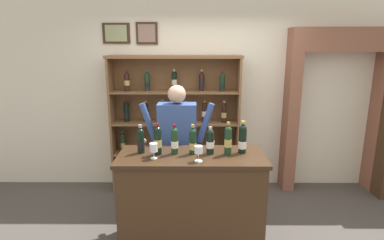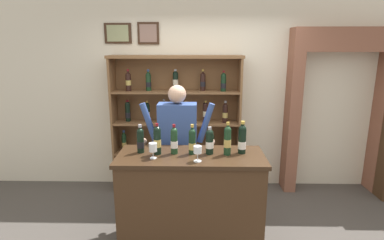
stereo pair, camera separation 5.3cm
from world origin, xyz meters
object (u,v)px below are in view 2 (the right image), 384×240
tasting_bottle_riserva (242,139)px  wine_glass_left (153,148)px  tasting_bottle_vin_santo (192,141)px  tasting_counter (191,202)px  tasting_bottle_bianco (157,140)px  tasting_bottle_prosecco (227,140)px  wine_glass_center (198,150)px  tasting_bottle_super_tuscan (174,140)px  shopkeeper (178,138)px  wine_shelf (176,121)px  tasting_bottle_brunello (210,141)px  tasting_bottle_rosso (140,140)px

tasting_bottle_riserva → wine_glass_left: tasting_bottle_riserva is taller
tasting_bottle_vin_santo → tasting_bottle_riserva: bearing=3.8°
tasting_counter → tasting_bottle_riserva: 0.84m
tasting_bottle_bianco → tasting_bottle_prosecco: (0.69, 0.00, 0.00)m
tasting_bottle_vin_santo → wine_glass_center: tasting_bottle_vin_santo is taller
tasting_bottle_super_tuscan → tasting_counter: bearing=-11.2°
shopkeeper → wine_glass_left: bearing=-106.7°
wine_glass_center → shopkeeper: bearing=108.4°
shopkeeper → wine_glass_center: shopkeeper is taller
wine_shelf → tasting_bottle_vin_santo: 1.39m
tasting_bottle_super_tuscan → tasting_bottle_riserva: bearing=2.6°
tasting_bottle_vin_santo → tasting_bottle_riserva: size_ratio=0.92×
tasting_bottle_brunello → wine_glass_left: tasting_bottle_brunello is taller
shopkeeper → wine_glass_center: size_ratio=10.98×
tasting_bottle_rosso → tasting_bottle_vin_santo: tasting_bottle_vin_santo is taller
tasting_counter → tasting_bottle_bianco: (-0.33, 0.01, 0.66)m
shopkeeper → tasting_bottle_prosecco: (0.53, -0.52, 0.14)m
tasting_counter → tasting_bottle_riserva: (0.51, 0.06, 0.66)m
tasting_bottle_riserva → wine_glass_left: bearing=-168.9°
tasting_bottle_rosso → tasting_bottle_vin_santo: bearing=-3.2°
wine_shelf → tasting_counter: size_ratio=1.33×
tasting_bottle_vin_santo → tasting_bottle_prosecco: (0.35, -0.02, 0.02)m
tasting_bottle_rosso → tasting_bottle_bianco: size_ratio=0.92×
tasting_bottle_riserva → tasting_bottle_super_tuscan: bearing=-177.4°
tasting_counter → shopkeeper: size_ratio=0.89×
tasting_bottle_bianco → wine_glass_left: 0.13m
shopkeeper → tasting_bottle_riserva: 0.84m
tasting_bottle_vin_santo → tasting_bottle_brunello: tasting_bottle_vin_santo is taller
tasting_counter → tasting_bottle_bianco: tasting_bottle_bianco is taller
tasting_bottle_riserva → wine_glass_center: (-0.45, -0.24, -0.04)m
tasting_bottle_super_tuscan → tasting_bottle_prosecco: size_ratio=0.91×
shopkeeper → tasting_bottle_prosecco: bearing=-44.4°
tasting_counter → tasting_bottle_rosso: size_ratio=5.01×
tasting_bottle_super_tuscan → tasting_bottle_prosecco: bearing=-2.0°
wine_shelf → wine_glass_left: (-0.12, -1.50, 0.10)m
tasting_bottle_super_tuscan → tasting_bottle_riserva: size_ratio=0.91×
shopkeeper → tasting_bottle_bianco: (-0.16, -0.52, 0.14)m
shopkeeper → tasting_bottle_super_tuscan: 0.52m
tasting_counter → tasting_bottle_brunello: size_ratio=5.24×
tasting_bottle_bianco → wine_glass_left: bearing=-102.6°
tasting_bottle_bianco → tasting_bottle_prosecco: size_ratio=0.95×
tasting_bottle_rosso → wine_glass_center: bearing=-22.3°
tasting_bottle_bianco → tasting_bottle_super_tuscan: 0.17m
tasting_bottle_rosso → wine_glass_center: tasting_bottle_rosso is taller
tasting_counter → shopkeeper: 0.76m
tasting_bottle_rosso → tasting_bottle_vin_santo: 0.52m
tasting_bottle_rosso → tasting_bottle_super_tuscan: tasting_bottle_super_tuscan is taller
tasting_bottle_prosecco → wine_glass_left: 0.73m
tasting_bottle_super_tuscan → tasting_bottle_prosecco: (0.53, -0.02, 0.01)m
tasting_bottle_prosecco → wine_glass_center: tasting_bottle_prosecco is taller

